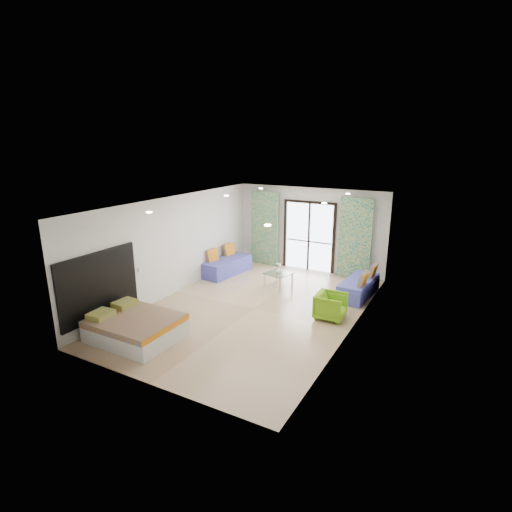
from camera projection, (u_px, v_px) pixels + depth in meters
The scene contains 24 objects.
floor at pixel (254, 309), 10.16m from camera, with size 5.00×7.50×0.01m, color tan, non-canonical shape.
ceiling at pixel (253, 203), 9.41m from camera, with size 5.00×7.50×0.01m, color silver, non-canonical shape.
wall_back at pixel (309, 229), 12.95m from camera, with size 5.00×0.01×2.70m, color silver, non-canonical shape.
wall_front at pixel (144, 314), 6.63m from camera, with size 5.00×0.01×2.70m, color silver, non-canonical shape.
wall_left at pixel (174, 246), 10.94m from camera, with size 0.01×7.50×2.70m, color silver, non-canonical shape.
wall_right at pixel (354, 273), 8.64m from camera, with size 0.01×7.50×2.70m, color silver, non-canonical shape.
balcony_door at pixel (309, 232), 12.95m from camera, with size 1.76×0.08×2.28m.
balcony_rail at pixel (309, 241), 13.04m from camera, with size 1.52×0.03×0.04m, color #595451.
curtain_left at pixel (265, 229), 13.54m from camera, with size 1.00×0.10×2.50m, color beige.
curtain_right at pixel (355, 239), 12.11m from camera, with size 1.00×0.10×2.50m, color beige.
downlight_a at pixel (149, 212), 8.38m from camera, with size 0.12×0.12×0.02m, color #FFE0B2.
downlight_b at pixel (268, 225), 7.09m from camera, with size 0.12×0.12×0.02m, color #FFE0B2.
downlight_c at pixel (226, 196), 10.91m from camera, with size 0.12×0.12×0.02m, color #FFE0B2.
downlight_d at pixel (324, 203), 9.62m from camera, with size 0.12×0.12×0.02m, color #FFE0B2.
downlight_e at pixel (261, 188), 12.60m from camera, with size 0.12×0.12×0.02m, color #FFE0B2.
downlight_f at pixel (348, 194), 11.31m from camera, with size 0.12×0.12×0.02m, color #FFE0B2.
headboard at pixel (99, 285), 8.81m from camera, with size 0.06×2.10×1.50m, color black.
switch_plate at pixel (140, 270), 9.87m from camera, with size 0.02×0.10×0.10m, color silver.
bed at pixel (135, 327), 8.58m from camera, with size 1.78×1.46×0.62m.
daybed_left at pixel (227, 265), 12.77m from camera, with size 0.90×1.86×0.88m.
daybed_right at pixel (359, 287), 10.92m from camera, with size 0.79×1.76×0.85m.
coffee_table at pixel (278, 274), 11.57m from camera, with size 0.79×0.79×0.76m.
vase at pixel (279, 271), 11.48m from camera, with size 0.16×0.17×0.16m, color white.
armchair at pixel (331, 305), 9.52m from camera, with size 0.67×0.63×0.69m, color #6DAB16.
Camera 1 is at (4.56, -8.21, 4.11)m, focal length 28.00 mm.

